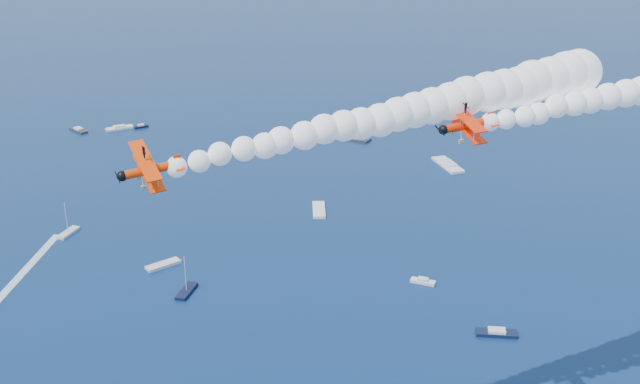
# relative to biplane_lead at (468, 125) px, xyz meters

# --- Properties ---
(biplane_lead) EXTENTS (11.70, 12.51, 7.44)m
(biplane_lead) POSITION_rel_biplane_lead_xyz_m (0.00, 0.00, 0.00)
(biplane_lead) COLOR #FF2A05
(biplane_trail) EXTENTS (11.45, 11.98, 7.31)m
(biplane_trail) POSITION_rel_biplane_lead_xyz_m (-32.67, -23.81, -0.48)
(biplane_trail) COLOR #FC3B05
(smoke_trail_trail) EXTENTS (66.21, 65.27, 11.24)m
(smoke_trail_trail) POSITION_rel_biplane_lead_xyz_m (-8.38, -3.59, 1.94)
(smoke_trail_trail) COLOR white
(spectator_boats) EXTENTS (251.98, 174.07, 0.70)m
(spectator_boats) POSITION_rel_biplane_lead_xyz_m (-35.11, 70.23, -56.04)
(spectator_boats) COLOR white
(spectator_boats) RESTS_ON ground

